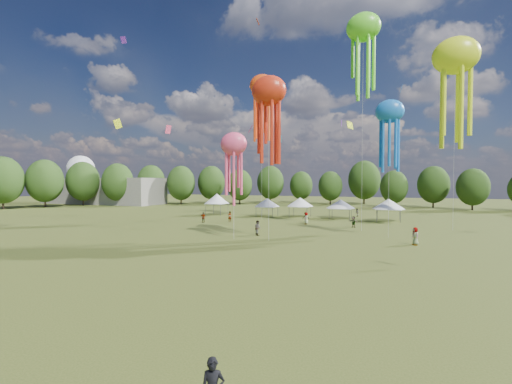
% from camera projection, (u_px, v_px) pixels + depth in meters
% --- Properties ---
extents(ground, '(300.00, 300.00, 0.00)m').
position_uv_depth(ground, '(63.00, 363.00, 12.52)').
color(ground, '#384416').
rests_on(ground, ground).
extents(spectator_near, '(1.16, 1.16, 1.90)m').
position_uv_depth(spectator_near, '(258.00, 228.00, 42.51)').
color(spectator_near, gray).
rests_on(spectator_near, ground).
extents(spectators_far, '(32.40, 29.79, 1.92)m').
position_uv_depth(spectators_far, '(315.00, 220.00, 52.29)').
color(spectators_far, gray).
rests_on(spectators_far, ground).
extents(festival_tents, '(37.84, 7.83, 4.40)m').
position_uv_depth(festival_tents, '(300.00, 202.00, 63.80)').
color(festival_tents, '#47474C').
rests_on(festival_tents, ground).
extents(show_kites, '(35.17, 24.20, 29.82)m').
position_uv_depth(show_kites, '(360.00, 87.00, 46.72)').
color(show_kites, red).
rests_on(show_kites, ground).
extents(small_kites, '(75.51, 62.09, 44.71)m').
position_uv_depth(small_kites, '(311.00, 27.00, 51.35)').
color(small_kites, red).
rests_on(small_kites, ground).
extents(treeline, '(201.57, 95.24, 13.43)m').
position_uv_depth(treeline, '(311.00, 183.00, 71.98)').
color(treeline, '#38281C').
rests_on(treeline, ground).
extents(hangar, '(40.00, 12.00, 8.00)m').
position_uv_depth(hangar, '(103.00, 191.00, 105.53)').
color(hangar, gray).
rests_on(hangar, ground).
extents(radome, '(9.00, 9.00, 16.00)m').
position_uv_depth(radome, '(81.00, 173.00, 116.73)').
color(radome, white).
rests_on(radome, ground).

